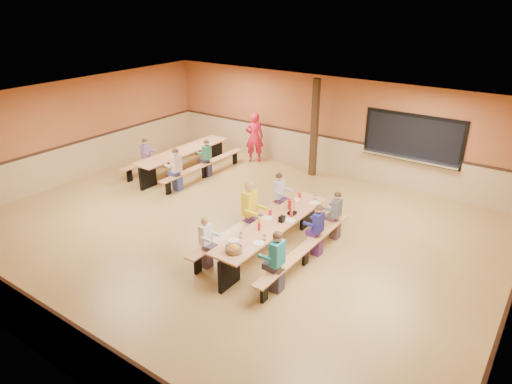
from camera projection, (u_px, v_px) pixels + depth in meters
The scene contains 23 objects.
ground at pixel (231, 231), 11.03m from camera, with size 12.00×12.00×0.00m, color olive.
room_envelope at pixel (231, 205), 10.75m from camera, with size 12.04×10.04×3.02m.
kitchen_pass_through at pixel (412, 140), 12.77m from camera, with size 2.78×0.28×1.38m.
structural_post at pixel (314, 129), 13.82m from camera, with size 0.18×0.18×3.00m, color black.
cafeteria_table_main at pixel (273, 232), 9.92m from camera, with size 1.91×3.70×0.74m.
cafeteria_table_second at pixel (184, 156), 14.42m from camera, with size 1.91×3.70×0.74m.
seated_child_white_left at pixel (206, 243), 9.38m from camera, with size 0.34×0.28×1.15m, color white, non-canonical shape.
seated_adult_yellow at pixel (250, 210), 10.48m from camera, with size 0.46×0.38×1.40m, color yellow, non-canonical shape.
seated_child_grey_left at pixel (279, 196), 11.45m from camera, with size 0.36×0.30×1.20m, color silver, non-canonical shape.
seated_child_teal_right at pixel (277, 262), 8.60m from camera, with size 0.40×0.33×1.27m, color teal, non-canonical shape.
seated_child_navy_right at pixel (318, 230), 9.83m from camera, with size 0.36×0.29×1.18m, color navy, non-canonical shape.
seated_child_char_right at pixel (336, 216), 10.50m from camera, with size 0.34×0.28×1.16m, color #4A5155, non-canonical shape.
seated_child_purple_sec at pixel (146, 157), 14.22m from camera, with size 0.34×0.28×1.15m, color slate, non-canonical shape.
seated_child_green_sec at pixel (207, 158), 14.08m from camera, with size 0.35×0.28×1.17m, color #2F7556, non-canonical shape.
seated_child_tan_sec at pixel (177, 170), 13.07m from camera, with size 0.39×0.32×1.24m, color #C6AD9C, non-canonical shape.
standing_woman at pixel (254, 137), 15.22m from camera, with size 0.62×0.41×1.69m, color red.
punch_pitcher at pixel (291, 204), 10.44m from camera, with size 0.16×0.16×0.22m, color #B3171D.
chip_bowl at pixel (234, 249), 8.70m from camera, with size 0.32×0.32×0.15m, color orange, non-canonical shape.
napkin_dispenser at pixel (282, 219), 9.86m from camera, with size 0.10×0.14×0.13m, color black.
condiment_mustard at pixel (259, 220), 9.75m from camera, with size 0.06×0.06×0.17m, color yellow.
condiment_ketchup at pixel (259, 226), 9.50m from camera, with size 0.06×0.06×0.17m, color #B2140F.
table_paddle at pixel (292, 209), 10.16m from camera, with size 0.16×0.16×0.56m.
place_settings at pixel (273, 221), 9.81m from camera, with size 0.65×3.30×0.11m, color beige, non-canonical shape.
Camera 1 is at (6.09, -7.59, 5.32)m, focal length 32.00 mm.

